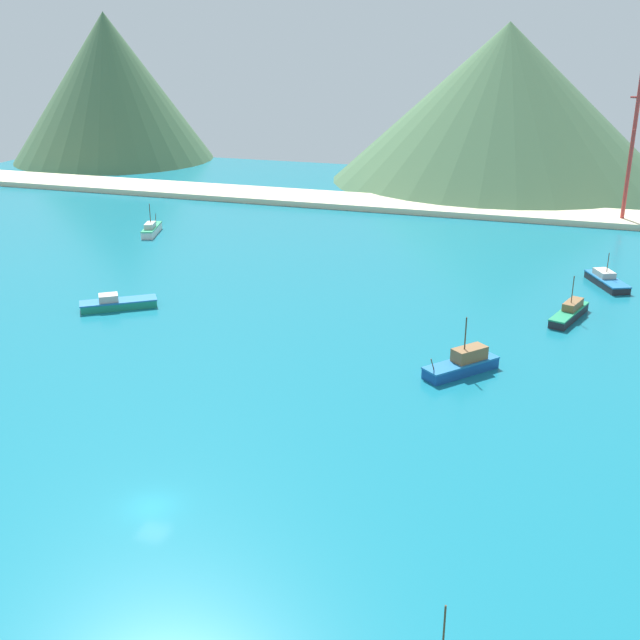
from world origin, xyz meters
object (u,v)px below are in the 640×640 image
radio_tower (632,147)px  fishing_boat_8 (606,280)px  fishing_boat_4 (463,364)px  fishing_boat_7 (117,303)px  fishing_boat_6 (152,229)px  fishing_boat_5 (570,313)px

radio_tower → fishing_boat_8: bearing=-95.0°
fishing_boat_4 → radio_tower: 85.50m
fishing_boat_7 → fishing_boat_8: fishing_boat_8 is taller
fishing_boat_7 → radio_tower: 102.84m
fishing_boat_4 → fishing_boat_6: fishing_boat_4 is taller
fishing_boat_8 → radio_tower: (3.74, 43.08, 14.42)m
fishing_boat_5 → fishing_boat_4: bearing=-116.7°
fishing_boat_4 → fishing_boat_7: 49.35m
fishing_boat_7 → radio_tower: bearing=47.6°
fishing_boat_5 → fishing_boat_6: fishing_boat_5 is taller
fishing_boat_7 → radio_tower: radio_tower is taller
fishing_boat_6 → fishing_boat_8: fishing_boat_6 is taller
fishing_boat_7 → radio_tower: (68.72, 75.13, 14.46)m
fishing_boat_4 → fishing_boat_5: fishing_boat_4 is taller
fishing_boat_6 → fishing_boat_8: (81.54, -6.66, -0.14)m
fishing_boat_5 → fishing_boat_6: size_ratio=1.11×
fishing_boat_4 → radio_tower: (19.85, 81.96, 14.13)m
fishing_boat_7 → fishing_boat_5: bearing=14.2°
fishing_boat_6 → radio_tower: size_ratio=0.31×
fishing_boat_7 → fishing_boat_8: 72.45m
fishing_boat_8 → radio_tower: radio_tower is taller
fishing_boat_8 → fishing_boat_5: bearing=-106.5°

